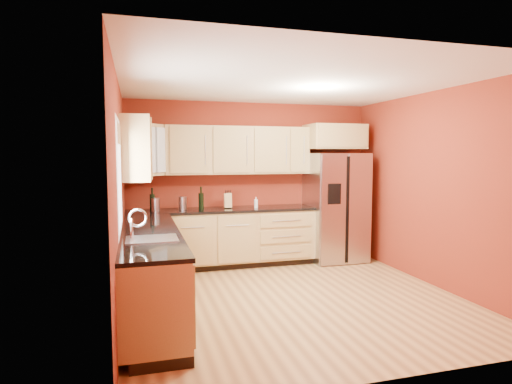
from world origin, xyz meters
TOP-DOWN VIEW (x-y plane):
  - floor at (0.00, 0.00)m, footprint 4.00×4.00m
  - ceiling at (0.00, 0.00)m, footprint 4.00×4.00m
  - wall_back at (0.00, 2.00)m, footprint 4.00×0.04m
  - wall_front at (0.00, -2.00)m, footprint 4.00×0.04m
  - wall_left at (-2.00, 0.00)m, footprint 0.04×4.00m
  - wall_right at (2.00, 0.00)m, footprint 0.04×4.00m
  - base_cabinets_back at (-0.55, 1.70)m, footprint 2.90×0.60m
  - base_cabinets_left at (-1.70, 0.00)m, footprint 0.60×2.80m
  - countertop_back at (-0.55, 1.69)m, footprint 2.90×0.62m
  - countertop_left at (-1.69, 0.00)m, footprint 0.62×2.80m
  - upper_cabinets_back at (-0.25, 1.83)m, footprint 2.30×0.33m
  - upper_cabinets_left at (-1.83, 0.72)m, footprint 0.33×1.35m
  - corner_upper_cabinet at (-1.67, 1.67)m, footprint 0.67×0.67m
  - over_fridge_cabinet at (1.35, 1.70)m, footprint 0.92×0.60m
  - refrigerator at (1.35, 1.62)m, footprint 0.90×0.75m
  - window at (-1.98, -0.50)m, footprint 0.03×0.90m
  - sink_faucet at (-1.69, -0.50)m, footprint 0.50×0.42m
  - canister_left at (-1.56, 1.64)m, footprint 0.13×0.13m
  - canister_right at (-1.15, 1.74)m, footprint 0.13×0.13m
  - wine_bottle_a at (-0.89, 1.62)m, footprint 0.09×0.09m
  - wine_bottle_b at (-1.60, 1.70)m, footprint 0.10×0.10m
  - knife_block at (-0.44, 1.75)m, footprint 0.12×0.12m
  - soap_dispenser at (-0.02, 1.62)m, footprint 0.07×0.07m

SIDE VIEW (x-z plane):
  - floor at x=0.00m, z-range 0.00..0.00m
  - base_cabinets_back at x=-0.55m, z-range 0.00..0.88m
  - base_cabinets_left at x=-1.70m, z-range 0.00..0.88m
  - refrigerator at x=1.35m, z-range 0.00..1.78m
  - countertop_back at x=-0.55m, z-range 0.88..0.92m
  - countertop_left at x=-1.69m, z-range 0.88..0.92m
  - soap_dispenser at x=-0.02m, z-range 0.92..1.09m
  - canister_right at x=-1.15m, z-range 0.92..1.12m
  - canister_left at x=-1.56m, z-range 0.92..1.12m
  - knife_block at x=-0.44m, z-range 0.92..1.15m
  - sink_faucet at x=-1.69m, z-range 0.92..1.22m
  - wine_bottle_b at x=-1.60m, z-range 0.92..1.27m
  - wine_bottle_a at x=-0.89m, z-range 0.92..1.28m
  - wall_back at x=0.00m, z-range 0.00..2.60m
  - wall_front at x=0.00m, z-range 0.00..2.60m
  - wall_left at x=-2.00m, z-range 0.00..2.60m
  - wall_right at x=2.00m, z-range 0.00..2.60m
  - window at x=-1.98m, z-range 1.05..2.05m
  - upper_cabinets_back at x=-0.25m, z-range 1.45..2.20m
  - upper_cabinets_left at x=-1.83m, z-range 1.45..2.20m
  - corner_upper_cabinet at x=-1.67m, z-range 1.45..2.20m
  - over_fridge_cabinet at x=1.35m, z-range 1.85..2.25m
  - ceiling at x=0.00m, z-range 2.60..2.60m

